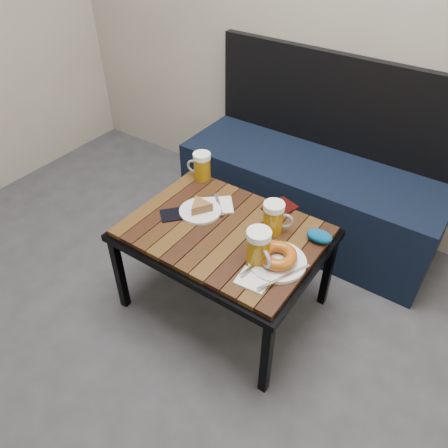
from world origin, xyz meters
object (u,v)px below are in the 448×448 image
Objects in this scene: plate_pie at (200,208)px; plate_bagel at (277,258)px; beer_mug_centre at (274,218)px; passport_burgundy at (280,208)px; bench at (310,189)px; passport_navy at (175,214)px; knit_pouch at (319,236)px; beer_mug_left at (202,166)px; cafe_table at (224,237)px; beer_mug_right at (259,247)px.

plate_bagel reaches higher than plate_pie.
beer_mug_centre is 0.17m from passport_burgundy.
bench reaches higher than passport_navy.
bench is 9.93× the size of beer_mug_centre.
plate_bagel is 2.68× the size of knit_pouch.
knit_pouch is at bearing 60.80° from passport_navy.
beer_mug_centre is 0.20m from knit_pouch.
passport_burgundy is at bearing 82.06° from passport_navy.
beer_mug_left is at bearing 152.45° from plate_bagel.
passport_navy and passport_burgundy have the same top height.
passport_navy is 0.47m from passport_burgundy.
plate_pie reaches higher than passport_burgundy.
passport_navy is (-0.23, -0.04, 0.05)m from cafe_table.
bench is at bearing 73.02° from plate_pie.
bench is 0.77m from cafe_table.
beer_mug_centre is 0.99× the size of passport_burgundy.
plate_bagel is 2.34× the size of passport_navy.
cafe_table is at bearing 169.87° from plate_bagel.
bench is 4.83× the size of plate_bagel.
beer_mug_left is 0.97× the size of beer_mug_centre.
plate_pie is 0.53m from knit_pouch.
beer_mug_left is 0.90× the size of beer_mug_right.
beer_mug_left is 0.67m from plate_bagel.
passport_navy is at bearing -110.61° from bench.
plate_bagel is (0.59, -0.31, -0.04)m from beer_mug_left.
knit_pouch is (0.14, 0.25, -0.05)m from beer_mug_right.
beer_mug_right reaches higher than passport_navy.
plate_pie reaches higher than knit_pouch.
plate_pie is (-0.33, -0.07, -0.05)m from beer_mug_centre.
beer_mug_left is 1.10× the size of passport_navy.
passport_burgundy is (0.43, 0.00, -0.06)m from beer_mug_left.
beer_mug_right is at bearing 36.07° from passport_navy.
bench reaches higher than plate_bagel.
beer_mug_left is 0.63m from beer_mug_right.
plate_bagel reaches higher than passport_burgundy.
plate_bagel is (0.06, 0.04, -0.05)m from beer_mug_right.
cafe_table is at bearing -98.92° from passport_burgundy.
passport_navy is 1.15× the size of knit_pouch.
passport_navy is at bearing -155.43° from beer_mug_right.
beer_mug_left is 0.47× the size of plate_bagel.
beer_mug_right is at bearing -79.53° from bench.
cafe_table is at bearing -94.94° from bench.
cafe_table is 4.50× the size of plate_pie.
cafe_table is 5.92× the size of passport_burgundy.
passport_burgundy is at bearing 38.96° from plate_pie.
passport_navy is (-0.08, -0.08, -0.02)m from plate_pie.
plate_bagel is (0.11, -0.16, -0.04)m from beer_mug_centre.
passport_navy is 0.63m from knit_pouch.
plate_pie is 1.50× the size of passport_navy.
bench reaches higher than cafe_table.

